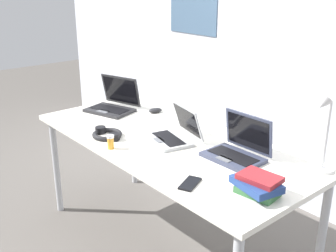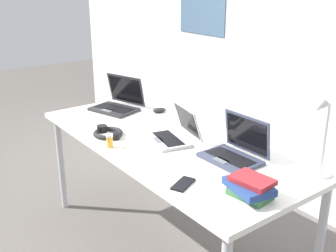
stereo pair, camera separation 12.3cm
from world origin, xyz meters
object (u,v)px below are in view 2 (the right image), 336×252
(desk_lamp, at_px, (320,137))
(laptop_front_left, at_px, (118,103))
(computer_mouse, at_px, (159,110))
(cell_phone, at_px, (183,184))
(laptop_back_right, at_px, (174,134))
(headphones, at_px, (108,133))
(book_stack, at_px, (250,187))
(laptop_far_corner, at_px, (235,151))
(pill_bottle, at_px, (110,141))

(desk_lamp, relative_size, laptop_front_left, 1.06)
(computer_mouse, relative_size, cell_phone, 0.71)
(desk_lamp, bearing_deg, computer_mouse, -178.68)
(laptop_back_right, relative_size, laptop_front_left, 0.86)
(headphones, height_order, book_stack, book_stack)
(desk_lamp, xyz_separation_m, headphones, (-1.06, -0.53, -0.18))
(computer_mouse, distance_m, headphones, 0.53)
(cell_phone, bearing_deg, computer_mouse, 126.02)
(laptop_far_corner, height_order, pill_bottle, laptop_far_corner)
(pill_bottle, bearing_deg, laptop_far_corner, 40.09)
(cell_phone, bearing_deg, book_stack, 9.24)
(computer_mouse, xyz_separation_m, pill_bottle, (0.34, -0.58, 0.02))
(cell_phone, bearing_deg, laptop_back_right, 122.65)
(pill_bottle, bearing_deg, laptop_front_left, 145.87)
(headphones, bearing_deg, book_stack, 7.58)
(laptop_back_right, distance_m, computer_mouse, 0.53)
(laptop_front_left, xyz_separation_m, cell_phone, (1.16, -0.34, -0.04))
(laptop_front_left, bearing_deg, computer_mouse, 39.48)
(laptop_front_left, xyz_separation_m, pill_bottle, (0.57, -0.39, -0.01))
(laptop_back_right, distance_m, laptop_front_left, 0.71)
(laptop_far_corner, distance_m, headphones, 0.78)
(desk_lamp, xyz_separation_m, laptop_far_corner, (-0.37, -0.17, -0.15))
(laptop_back_right, bearing_deg, desk_lamp, 19.42)
(laptop_back_right, height_order, cell_phone, laptop_back_right)
(laptop_back_right, xyz_separation_m, laptop_front_left, (-0.71, 0.04, 0.00))
(headphones, bearing_deg, desk_lamp, 26.48)
(laptop_back_right, height_order, headphones, laptop_back_right)
(laptop_back_right, distance_m, pill_bottle, 0.37)
(headphones, relative_size, pill_bottle, 2.71)
(laptop_front_left, height_order, book_stack, laptop_front_left)
(computer_mouse, xyz_separation_m, book_stack, (1.17, -0.37, 0.03))
(laptop_far_corner, relative_size, computer_mouse, 3.13)
(desk_lamp, distance_m, cell_phone, 0.67)
(desk_lamp, bearing_deg, book_stack, -98.10)
(laptop_far_corner, height_order, cell_phone, laptop_far_corner)
(laptop_front_left, bearing_deg, headphones, -37.08)
(laptop_far_corner, bearing_deg, computer_mouse, 170.91)
(desk_lamp, relative_size, headphones, 1.87)
(laptop_far_corner, distance_m, cell_phone, 0.40)
(desk_lamp, bearing_deg, laptop_front_left, -171.37)
(laptop_far_corner, relative_size, headphones, 1.40)
(laptop_far_corner, height_order, computer_mouse, laptop_far_corner)
(cell_phone, height_order, pill_bottle, pill_bottle)
(cell_phone, bearing_deg, pill_bottle, 160.96)
(laptop_front_left, height_order, cell_phone, laptop_front_left)
(laptop_back_right, relative_size, pill_bottle, 4.12)
(computer_mouse, bearing_deg, cell_phone, -12.72)
(headphones, xyz_separation_m, book_stack, (1.00, 0.13, 0.03))
(laptop_back_right, bearing_deg, pill_bottle, -111.83)
(laptop_back_right, distance_m, headphones, 0.40)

